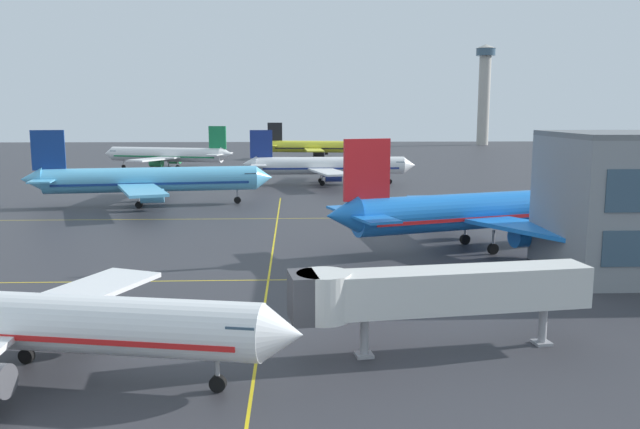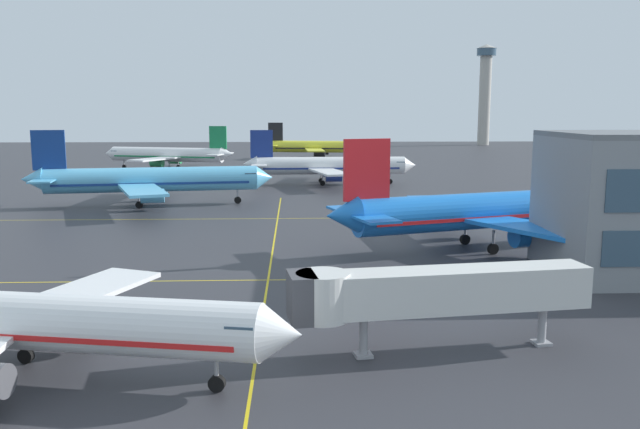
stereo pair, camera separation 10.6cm
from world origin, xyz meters
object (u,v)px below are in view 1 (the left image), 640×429
(airliner_second_row, at_px, (492,211))
(airliner_far_left_stand, at_px, (328,166))
(control_tower, at_px, (484,88))
(airliner_far_right_stand, at_px, (168,155))
(airliner_third_row, at_px, (149,180))
(jet_bridge, at_px, (421,292))
(airliner_front_gate, at_px, (20,322))
(airliner_distant_taxiway, at_px, (319,147))

(airliner_second_row, bearing_deg, airliner_far_left_stand, 102.94)
(airliner_second_row, relative_size, control_tower, 0.89)
(airliner_far_right_stand, xyz_separation_m, control_tower, (118.35, 119.71, 21.45))
(airliner_third_row, bearing_deg, jet_bridge, -64.68)
(airliner_third_row, distance_m, airliner_far_right_stand, 67.02)
(airliner_second_row, height_order, jet_bridge, airliner_second_row)
(airliner_third_row, height_order, airliner_far_right_stand, airliner_third_row)
(airliner_front_gate, xyz_separation_m, airliner_distant_taxiway, (23.79, 171.74, 0.49))
(airliner_far_right_stand, bearing_deg, airliner_front_gate, -82.76)
(airliner_third_row, relative_size, control_tower, 0.90)
(airliner_distant_taxiway, bearing_deg, jet_bridge, -90.01)
(airliner_front_gate, bearing_deg, control_tower, 68.47)
(airliner_third_row, xyz_separation_m, airliner_far_left_stand, (30.82, 30.22, -0.34))
(airliner_second_row, distance_m, airliner_third_row, 57.68)
(airliner_front_gate, xyz_separation_m, airliner_second_row, (37.97, 34.97, 0.82))
(airliner_far_right_stand, bearing_deg, jet_bridge, -72.85)
(airliner_second_row, relative_size, airliner_distant_taxiway, 1.06)
(airliner_distant_taxiway, bearing_deg, airliner_third_row, -107.27)
(airliner_front_gate, relative_size, airliner_distant_taxiway, 0.87)
(airliner_second_row, xyz_separation_m, airliner_far_right_stand, (-55.30, 101.40, -0.37))
(airliner_front_gate, xyz_separation_m, airliner_far_right_stand, (-17.33, 136.37, 0.45))
(airliner_front_gate, bearing_deg, jet_bridge, 7.72)
(airliner_far_right_stand, xyz_separation_m, airliner_distant_taxiway, (41.12, 35.37, 0.04))
(airliner_front_gate, distance_m, airliner_distant_taxiway, 173.38)
(airliner_far_right_stand, height_order, airliner_distant_taxiway, airliner_distant_taxiway)
(airliner_front_gate, relative_size, airliner_far_right_stand, 0.90)
(airliner_front_gate, relative_size, control_tower, 0.73)
(airliner_far_left_stand, relative_size, airliner_far_right_stand, 1.01)
(airliner_distant_taxiway, bearing_deg, airliner_far_left_stand, -90.65)
(airliner_front_gate, bearing_deg, airliner_distant_taxiway, 82.11)
(jet_bridge, height_order, control_tower, control_tower)
(airliner_far_right_stand, xyz_separation_m, jet_bridge, (41.09, -133.15, 0.13))
(airliner_far_right_stand, relative_size, control_tower, 0.82)
(airliner_far_right_stand, height_order, jet_bridge, airliner_far_right_stand)
(airliner_far_left_stand, distance_m, control_tower, 175.61)
(airliner_front_gate, distance_m, airliner_far_right_stand, 137.47)
(airliner_second_row, height_order, airliner_far_right_stand, airliner_second_row)
(control_tower, bearing_deg, airliner_far_left_stand, -116.60)
(airliner_far_left_stand, bearing_deg, airliner_front_gate, -102.91)
(airliner_far_right_stand, bearing_deg, control_tower, 45.33)
(airliner_far_left_stand, relative_size, airliner_distant_taxiway, 0.98)
(airliner_far_right_stand, relative_size, airliner_distant_taxiway, 0.98)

